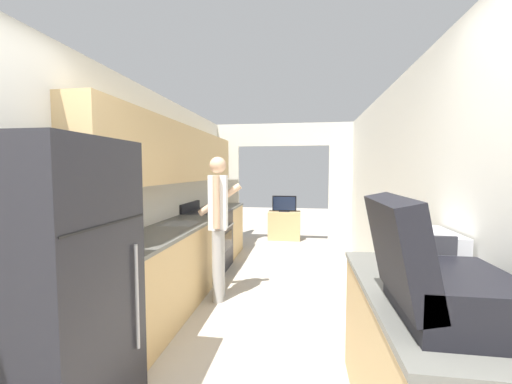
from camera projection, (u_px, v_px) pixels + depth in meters
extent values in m
cube|color=silver|center=(129.00, 200.00, 3.29)|extent=(0.06, 7.86, 2.50)
cube|color=tan|center=(181.00, 155.00, 4.20)|extent=(0.32, 4.02, 0.72)
cube|color=silver|center=(411.00, 204.00, 2.87)|extent=(0.06, 7.86, 2.50)
cube|color=silver|center=(224.00, 196.00, 6.59)|extent=(0.65, 0.06, 2.05)
cube|color=silver|center=(345.00, 197.00, 6.22)|extent=(0.65, 0.06, 2.05)
cube|color=silver|center=(283.00, 135.00, 6.32)|extent=(3.13, 0.06, 0.45)
cube|color=tan|center=(165.00, 273.00, 3.42)|extent=(0.60, 2.30, 0.88)
cube|color=#565651|center=(164.00, 232.00, 3.38)|extent=(0.62, 2.31, 0.03)
cube|color=tan|center=(222.00, 231.00, 5.79)|extent=(0.60, 0.94, 0.88)
cube|color=#565651|center=(222.00, 206.00, 5.77)|extent=(0.62, 0.96, 0.03)
cube|color=#9EA3A8|center=(180.00, 223.00, 3.82)|extent=(0.42, 0.44, 0.00)
cube|color=tan|center=(420.00, 373.00, 1.74)|extent=(0.60, 1.50, 0.88)
cube|color=#565651|center=(423.00, 292.00, 1.70)|extent=(0.62, 1.52, 0.03)
cube|color=black|center=(57.00, 287.00, 1.85)|extent=(0.70, 0.78, 1.75)
cube|color=black|center=(109.00, 224.00, 1.77)|extent=(0.01, 0.75, 0.01)
cylinder|color=#99999E|center=(137.00, 297.00, 2.05)|extent=(0.02, 0.02, 0.70)
cube|color=black|center=(208.00, 240.00, 4.94)|extent=(0.62, 0.78, 0.91)
cube|color=black|center=(228.00, 241.00, 4.89)|extent=(0.01, 0.53, 0.27)
cylinder|color=#B7B7BC|center=(229.00, 226.00, 4.87)|extent=(0.02, 0.63, 0.02)
cube|color=black|center=(190.00, 207.00, 4.95)|extent=(0.04, 0.78, 0.14)
cylinder|color=#232328|center=(213.00, 213.00, 4.72)|extent=(0.16, 0.16, 0.01)
cylinder|color=#232328|center=(219.00, 210.00, 5.06)|extent=(0.16, 0.16, 0.01)
cylinder|color=#232328|center=(197.00, 213.00, 4.76)|extent=(0.16, 0.16, 0.01)
cylinder|color=#232328|center=(204.00, 210.00, 5.10)|extent=(0.16, 0.16, 0.01)
cylinder|color=#9E9E9E|center=(218.00, 266.00, 3.70)|extent=(0.15, 0.15, 0.86)
cylinder|color=#9E9E9E|center=(220.00, 262.00, 3.87)|extent=(0.15, 0.15, 0.86)
cube|color=white|center=(218.00, 202.00, 3.73)|extent=(0.24, 0.24, 0.64)
cylinder|color=#DBAD89|center=(216.00, 202.00, 3.58)|extent=(0.09, 0.09, 0.61)
cylinder|color=#DBAD89|center=(220.00, 200.00, 3.87)|extent=(0.55, 0.15, 0.42)
sphere|color=#DBAD89|center=(218.00, 165.00, 3.70)|extent=(0.20, 0.20, 0.20)
cube|color=black|center=(454.00, 296.00, 1.35)|extent=(0.45, 0.56, 0.21)
cube|color=black|center=(399.00, 248.00, 1.37)|extent=(0.20, 0.56, 0.46)
cube|color=#2D2D33|center=(429.00, 245.00, 1.63)|extent=(0.27, 0.02, 0.10)
cube|color=#B7B7BC|center=(423.00, 252.00, 1.98)|extent=(0.35, 0.46, 0.26)
cube|color=black|center=(395.00, 252.00, 1.96)|extent=(0.01, 0.28, 0.18)
cube|color=#38383D|center=(387.00, 245.00, 2.16)|extent=(0.01, 0.09, 0.19)
cube|color=tan|center=(284.00, 225.00, 7.07)|extent=(0.71, 0.42, 0.63)
cube|color=black|center=(284.00, 211.00, 7.01)|extent=(0.23, 0.16, 0.02)
cube|color=black|center=(284.00, 203.00, 6.99)|extent=(0.53, 0.04, 0.34)
cube|color=navy|center=(284.00, 203.00, 6.97)|extent=(0.49, 0.01, 0.30)
cube|color=#B7B7BC|center=(213.00, 207.00, 5.53)|extent=(0.07, 0.22, 0.00)
cube|color=black|center=(210.00, 207.00, 5.37)|extent=(0.04, 0.11, 0.02)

